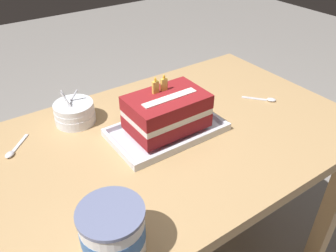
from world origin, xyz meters
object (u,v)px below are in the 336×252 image
ice_cream_tub (113,231)px  birthday_cake (166,112)px  serving_spoon_by_bowls (267,99)px  foil_tray (166,131)px  serving_spoon_near_tray (12,152)px  bowl_stack (75,113)px

ice_cream_tub → birthday_cake: bearing=41.3°
birthday_cake → serving_spoon_by_bowls: size_ratio=2.30×
foil_tray → serving_spoon_near_tray: size_ratio=3.54×
foil_tray → serving_spoon_near_tray: foil_tray is taller
ice_cream_tub → serving_spoon_by_bowls: 0.78m
foil_tray → birthday_cake: birthday_cake is taller
birthday_cake → bowl_stack: bearing=133.1°
birthday_cake → bowl_stack: size_ratio=1.80×
foil_tray → bowl_stack: size_ratio=2.69×
bowl_stack → ice_cream_tub: bearing=-103.3°
foil_tray → ice_cream_tub: size_ratio=2.57×
foil_tray → serving_spoon_near_tray: (-0.42, 0.17, -0.00)m
bowl_stack → serving_spoon_by_bowls: size_ratio=1.28×
bowl_stack → ice_cream_tub: size_ratio=0.96×
foil_tray → ice_cream_tub: ice_cream_tub is taller
bowl_stack → serving_spoon_near_tray: (-0.21, -0.05, -0.03)m
bowl_stack → serving_spoon_by_bowls: 0.67m
bowl_stack → serving_spoon_by_bowls: bearing=-23.0°
bowl_stack → serving_spoon_by_bowls: bowl_stack is taller
foil_tray → ice_cream_tub: (-0.33, -0.29, 0.05)m
foil_tray → serving_spoon_by_bowls: bearing=-5.7°
birthday_cake → ice_cream_tub: birthday_cake is taller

